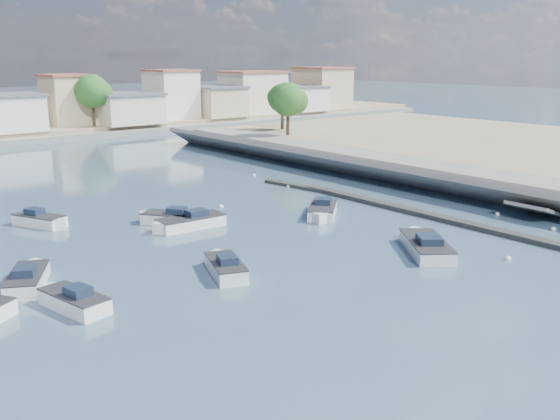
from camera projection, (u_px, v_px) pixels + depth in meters
name	position (u px, v px, depth m)	size (l,w,h in m)	color
ground	(154.00, 172.00, 66.57)	(400.00, 400.00, 0.00)	#294253
seawall_walkway	(475.00, 180.00, 57.48)	(5.00, 90.00, 1.80)	slate
breakwater	(394.00, 207.00, 50.29)	(2.00, 31.02, 0.35)	black
far_shore_land	(6.00, 125.00, 105.42)	(160.00, 40.00, 1.40)	gray
far_shore_quay	(51.00, 139.00, 89.74)	(160.00, 2.50, 0.80)	slate
far_town	(102.00, 101.00, 99.68)	(113.01, 12.80, 8.35)	beige
shore_trees	(111.00, 97.00, 91.30)	(74.56, 38.32, 7.92)	#38281E
motorboat_a	(72.00, 301.00, 30.63)	(2.38, 4.60, 1.48)	white
motorboat_b	(225.00, 267.00, 35.47)	(3.00, 4.56, 1.48)	white
motorboat_c	(188.00, 223.00, 44.74)	(5.52, 2.10, 1.48)	white
motorboat_d	(322.00, 211.00, 48.14)	(4.75, 4.54, 1.48)	white
motorboat_e	(28.00, 279.00, 33.64)	(3.54, 4.64, 1.48)	white
motorboat_f	(169.00, 219.00, 46.02)	(3.96, 4.52, 1.48)	white
motorboat_g	(42.00, 221.00, 45.33)	(3.13, 4.42, 1.48)	white
motorboat_h	(425.00, 246.00, 39.53)	(5.21, 5.83, 1.48)	white
mooring_buoys	(369.00, 207.00, 50.86)	(15.71, 31.86, 0.39)	white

